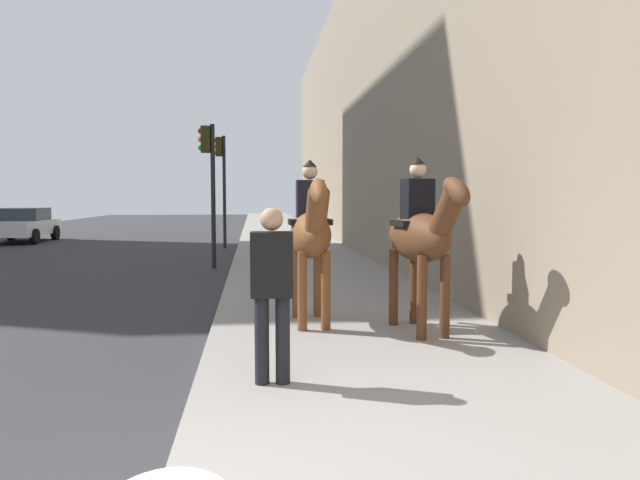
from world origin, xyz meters
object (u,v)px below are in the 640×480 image
object	(u,v)px
mounted_horse_near	(311,232)
traffic_light_near_curb	(209,172)
pedestrian_greeting	(272,283)
car_near_lane	(22,225)
mounted_horse_far	(421,235)
traffic_light_far_curb	(222,174)

from	to	relation	value
mounted_horse_near	traffic_light_near_curb	bearing A→B (deg)	-166.56
pedestrian_greeting	car_near_lane	xyz separation A→B (m)	(20.37, 9.86, -0.36)
mounted_horse_near	mounted_horse_far	xyz separation A→B (m)	(-0.65, -1.39, 0.00)
mounted_horse_near	pedestrian_greeting	world-z (taller)	mounted_horse_near
traffic_light_near_curb	traffic_light_far_curb	world-z (taller)	traffic_light_far_curb
mounted_horse_near	mounted_horse_far	bearing A→B (deg)	64.07
mounted_horse_far	pedestrian_greeting	xyz separation A→B (m)	(-1.93, 2.02, -0.33)
mounted_horse_far	traffic_light_far_curb	bearing A→B (deg)	-176.61
pedestrian_greeting	car_near_lane	bearing A→B (deg)	28.33
pedestrian_greeting	car_near_lane	world-z (taller)	pedestrian_greeting
traffic_light_near_curb	traffic_light_far_curb	xyz separation A→B (m)	(6.15, 0.00, 0.20)
pedestrian_greeting	mounted_horse_near	bearing A→B (deg)	-11.14
mounted_horse_near	car_near_lane	bearing A→B (deg)	-150.24
mounted_horse_near	car_near_lane	xyz separation A→B (m)	(17.78, 10.49, -0.68)
traffic_light_far_curb	traffic_light_near_curb	bearing A→B (deg)	-179.98
pedestrian_greeting	traffic_light_near_curb	distance (m)	10.48
car_near_lane	traffic_light_near_curb	size ratio (longest dim) A/B	1.07
traffic_light_near_curb	traffic_light_far_curb	distance (m)	6.16
pedestrian_greeting	car_near_lane	distance (m)	22.63
mounted_horse_near	traffic_light_near_curb	distance (m)	8.03
mounted_horse_near	car_near_lane	distance (m)	20.66
pedestrian_greeting	traffic_light_far_curb	distance (m)	16.58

